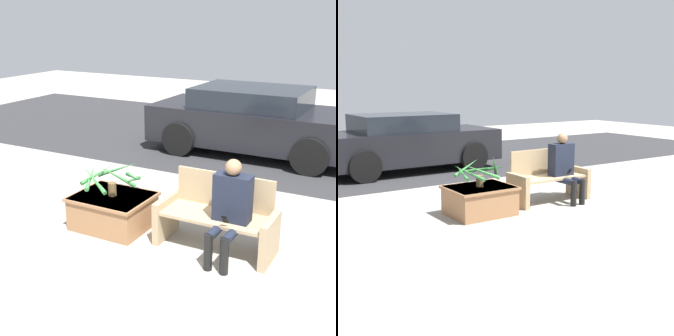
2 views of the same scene
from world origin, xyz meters
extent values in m
plane|color=#9E998E|center=(0.00, 0.00, 0.00)|extent=(30.00, 30.00, 0.00)
cube|color=#2D2D30|center=(0.00, 6.17, 0.00)|extent=(20.00, 6.00, 0.01)
cube|color=tan|center=(-0.74, 0.83, 0.28)|extent=(0.09, 0.60, 0.56)
cube|color=tan|center=(0.65, 0.83, 0.28)|extent=(0.09, 0.60, 0.56)
cube|color=tan|center=(-0.04, 0.83, 0.44)|extent=(1.30, 0.55, 0.04)
cube|color=tan|center=(-0.04, 1.10, 0.69)|extent=(1.30, 0.04, 0.46)
cube|color=black|center=(0.18, 0.78, 0.75)|extent=(0.44, 0.22, 0.57)
sphere|color=#8C6647|center=(0.18, 0.76, 1.13)|extent=(0.19, 0.19, 0.19)
cylinder|color=black|center=(0.09, 0.55, 0.40)|extent=(0.11, 0.46, 0.11)
cylinder|color=black|center=(0.28, 0.55, 0.40)|extent=(0.11, 0.46, 0.11)
cylinder|color=black|center=(0.09, 0.32, 0.22)|extent=(0.10, 0.10, 0.45)
cylinder|color=black|center=(0.28, 0.32, 0.22)|extent=(0.10, 0.10, 0.45)
cube|color=black|center=(0.18, 0.55, 0.56)|extent=(0.07, 0.09, 0.12)
cube|color=#936642|center=(-1.53, 0.76, 0.23)|extent=(0.98, 0.81, 0.46)
cube|color=#936642|center=(-1.53, 0.76, 0.44)|extent=(1.03, 0.86, 0.04)
cylinder|color=brown|center=(-1.53, 0.76, 0.55)|extent=(0.11, 0.11, 0.18)
cone|color=#387F3D|center=(-1.25, 0.83, 0.71)|extent=(0.20, 0.59, 0.19)
cone|color=#387F3D|center=(-1.33, 0.97, 0.70)|extent=(0.48, 0.44, 0.16)
cone|color=#387F3D|center=(-1.62, 1.02, 0.75)|extent=(0.56, 0.24, 0.26)
cone|color=#387F3D|center=(-1.81, 0.82, 0.70)|extent=(0.18, 0.59, 0.18)
cone|color=#387F3D|center=(-1.79, 0.64, 0.73)|extent=(0.30, 0.55, 0.22)
cone|color=#387F3D|center=(-1.64, 0.51, 0.76)|extent=(0.55, 0.28, 0.28)
cone|color=#387F3D|center=(-1.34, 0.61, 0.82)|extent=(0.36, 0.45, 0.39)
cube|color=black|center=(-0.97, 5.14, 0.60)|extent=(4.30, 1.80, 0.75)
cube|color=black|center=(-1.08, 5.14, 1.18)|extent=(2.23, 1.66, 0.41)
cylinder|color=black|center=(0.36, 4.24, 0.35)|extent=(0.70, 0.18, 0.70)
cylinder|color=black|center=(0.36, 6.04, 0.35)|extent=(0.70, 0.18, 0.70)
cylinder|color=black|center=(-2.30, 4.24, 0.35)|extent=(0.70, 0.18, 0.70)
cylinder|color=black|center=(-2.30, 6.04, 0.35)|extent=(0.70, 0.18, 0.70)
camera|label=1|loc=(1.94, -4.09, 2.81)|focal=50.00mm
camera|label=2|loc=(-5.24, -5.55, 2.06)|focal=50.00mm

